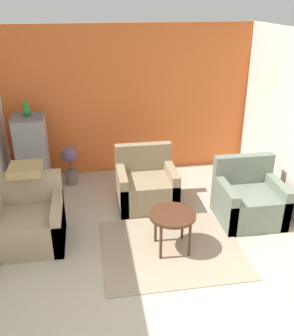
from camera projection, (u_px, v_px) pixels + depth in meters
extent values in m
plane|color=#B2A893|center=(178.00, 334.00, 3.57)|extent=(20.00, 20.00, 0.00)
cube|color=orange|center=(129.00, 101.00, 6.42)|extent=(4.31, 0.06, 2.54)
cube|color=gray|center=(172.00, 248.00, 4.77)|extent=(1.76, 1.48, 0.01)
cylinder|color=#472819|center=(173.00, 215.00, 4.56)|extent=(0.58, 0.58, 0.04)
cylinder|color=#472819|center=(161.00, 243.00, 4.49)|extent=(0.04, 0.04, 0.48)
cylinder|color=#472819|center=(190.00, 240.00, 4.54)|extent=(0.04, 0.04, 0.48)
cylinder|color=#472819|center=(155.00, 226.00, 4.81)|extent=(0.04, 0.04, 0.48)
cylinder|color=#472819|center=(182.00, 224.00, 4.86)|extent=(0.04, 0.04, 0.48)
cube|color=#9E896B|center=(29.00, 229.00, 4.78)|extent=(0.87, 0.78, 0.45)
cube|color=#9E896B|center=(28.00, 187.00, 4.88)|extent=(0.87, 0.14, 0.42)
cube|color=#9E896B|center=(59.00, 222.00, 4.80)|extent=(0.12, 0.78, 0.60)
cube|color=slate|center=(249.00, 206.00, 5.29)|extent=(0.87, 0.78, 0.45)
cube|color=slate|center=(243.00, 169.00, 5.39)|extent=(0.87, 0.14, 0.42)
cube|color=slate|center=(224.00, 204.00, 5.21)|extent=(0.12, 0.78, 0.60)
cube|color=slate|center=(274.00, 199.00, 5.32)|extent=(0.12, 0.78, 0.60)
cube|color=#8E7A5B|center=(147.00, 191.00, 5.69)|extent=(0.87, 0.78, 0.45)
cube|color=#8E7A5B|center=(143.00, 156.00, 5.79)|extent=(0.87, 0.14, 0.42)
cube|color=#8E7A5B|center=(122.00, 189.00, 5.61)|extent=(0.12, 0.78, 0.60)
cube|color=#8E7A5B|center=(171.00, 185.00, 5.71)|extent=(0.12, 0.78, 0.60)
cube|color=slate|center=(37.00, 185.00, 6.26)|extent=(0.57, 0.57, 0.09)
cube|color=#939399|center=(32.00, 152.00, 6.01)|extent=(0.47, 0.47, 1.13)
cube|color=slate|center=(27.00, 117.00, 5.76)|extent=(0.49, 0.49, 0.03)
ellipsoid|color=#1E842D|center=(27.00, 110.00, 5.72)|extent=(0.11, 0.14, 0.18)
sphere|color=#1E842D|center=(25.00, 104.00, 5.66)|extent=(0.09, 0.09, 0.09)
cone|color=gold|center=(25.00, 106.00, 5.62)|extent=(0.04, 0.04, 0.04)
cone|color=#1E842D|center=(27.00, 110.00, 5.78)|extent=(0.05, 0.11, 0.15)
cylinder|color=#66605B|center=(71.00, 177.00, 6.36)|extent=(0.21, 0.21, 0.25)
cylinder|color=brown|center=(70.00, 165.00, 6.26)|extent=(0.02, 0.02, 0.20)
sphere|color=#664C6B|center=(69.00, 154.00, 6.18)|extent=(0.25, 0.25, 0.25)
sphere|color=#664C6B|center=(65.00, 156.00, 6.21)|extent=(0.15, 0.15, 0.15)
sphere|color=#664C6B|center=(73.00, 156.00, 6.19)|extent=(0.14, 0.14, 0.14)
cube|color=tan|center=(25.00, 169.00, 4.77)|extent=(0.41, 0.41, 0.10)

